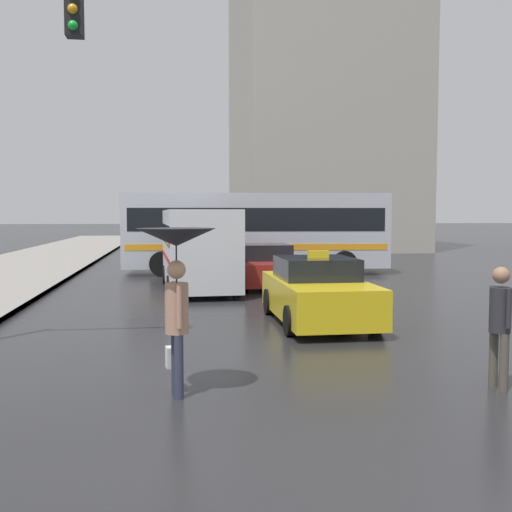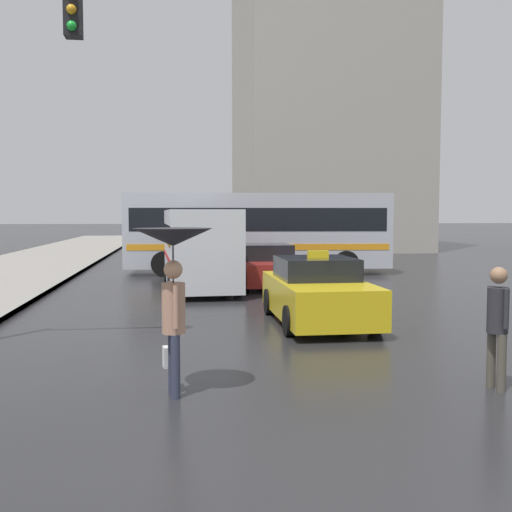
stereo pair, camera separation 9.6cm
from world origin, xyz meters
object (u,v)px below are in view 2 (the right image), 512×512
object	(u,v)px
sedan_red	(267,267)
ambulance_van	(199,245)
city_bus	(257,229)
pedestrian_man	(498,319)
taxi	(317,293)
pedestrian_with_umbrella	(173,263)

from	to	relation	value
sedan_red	ambulance_van	bearing A→B (deg)	14.98
ambulance_van	city_bus	bearing A→B (deg)	-119.37
sedan_red	pedestrian_man	bearing A→B (deg)	96.19
ambulance_van	city_bus	world-z (taller)	city_bus
ambulance_van	city_bus	distance (m)	5.62
sedan_red	pedestrian_man	distance (m)	12.03
ambulance_van	city_bus	xyz separation A→B (m)	(2.51, 5.01, 0.38)
ambulance_van	pedestrian_man	xyz separation A→B (m)	(3.52, -11.36, -0.42)
taxi	sedan_red	world-z (taller)	taxi
sedan_red	ambulance_van	xyz separation A→B (m)	(-2.22, -0.59, 0.74)
pedestrian_with_umbrella	sedan_red	bearing A→B (deg)	-23.74
ambulance_van	city_bus	size ratio (longest dim) A/B	0.55
taxi	pedestrian_with_umbrella	size ratio (longest dim) A/B	1.90
ambulance_van	pedestrian_man	size ratio (longest dim) A/B	3.49
taxi	pedestrian_with_umbrella	bearing A→B (deg)	57.91
taxi	pedestrian_man	bearing A→B (deg)	103.30
taxi	city_bus	world-z (taller)	city_bus
pedestrian_with_umbrella	pedestrian_man	world-z (taller)	pedestrian_with_umbrella
ambulance_van	sedan_red	bearing A→B (deg)	-167.75
taxi	ambulance_van	bearing A→B (deg)	-69.67
taxi	pedestrian_with_umbrella	xyz separation A→B (m)	(-3.06, -4.88, 1.07)
pedestrian_with_umbrella	pedestrian_man	xyz separation A→B (m)	(4.28, -0.29, -0.78)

